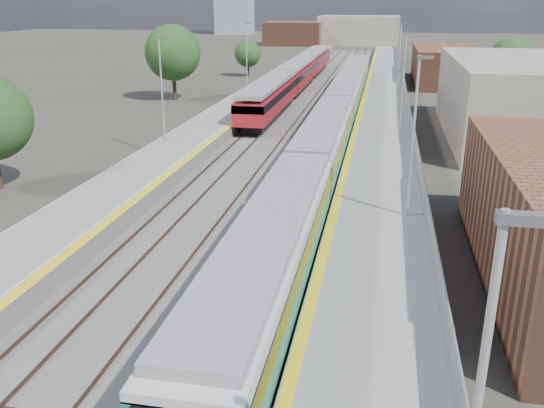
% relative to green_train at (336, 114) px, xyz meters
% --- Properties ---
extents(ground, '(320.00, 320.00, 0.00)m').
position_rel_green_train_xyz_m(ground, '(-1.50, 8.21, -2.08)').
color(ground, '#47443A').
rests_on(ground, ground).
extents(ballast_bed, '(10.50, 155.00, 0.06)m').
position_rel_green_train_xyz_m(ballast_bed, '(-3.75, 10.71, -2.05)').
color(ballast_bed, '#565451').
rests_on(ballast_bed, ground).
extents(tracks, '(8.96, 160.00, 0.17)m').
position_rel_green_train_xyz_m(tracks, '(-3.15, 12.39, -1.97)').
color(tracks, '#4C3323').
rests_on(tracks, ground).
extents(platform_right, '(4.70, 155.00, 8.52)m').
position_rel_green_train_xyz_m(platform_right, '(3.78, 10.70, -1.54)').
color(platform_right, slate).
rests_on(platform_right, ground).
extents(platform_left, '(4.30, 155.00, 8.52)m').
position_rel_green_train_xyz_m(platform_left, '(-10.55, 10.70, -1.56)').
color(platform_left, slate).
rests_on(platform_left, ground).
extents(buildings, '(72.00, 185.50, 40.00)m').
position_rel_green_train_xyz_m(buildings, '(-19.62, 96.81, 8.63)').
color(buildings, brown).
rests_on(buildings, ground).
extents(green_train, '(2.68, 74.70, 2.95)m').
position_rel_green_train_xyz_m(green_train, '(0.00, 0.00, 0.00)').
color(green_train, black).
rests_on(green_train, ground).
extents(red_train, '(2.72, 55.24, 3.43)m').
position_rel_green_train_xyz_m(red_train, '(-7.00, 26.00, -0.05)').
color(red_train, black).
rests_on(red_train, ground).
extents(tree_b, '(6.16, 6.16, 8.34)m').
position_rel_green_train_xyz_m(tree_b, '(-19.66, 16.14, 3.18)').
color(tree_b, '#382619').
rests_on(tree_b, ground).
extents(tree_c, '(3.87, 3.87, 5.24)m').
position_rel_green_train_xyz_m(tree_c, '(-16.38, 38.56, 1.21)').
color(tree_c, '#382619').
rests_on(tree_c, ground).
extents(tree_d, '(5.08, 5.08, 6.89)m').
position_rel_green_train_xyz_m(tree_d, '(17.61, 24.41, 2.26)').
color(tree_d, '#382619').
rests_on(tree_d, ground).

